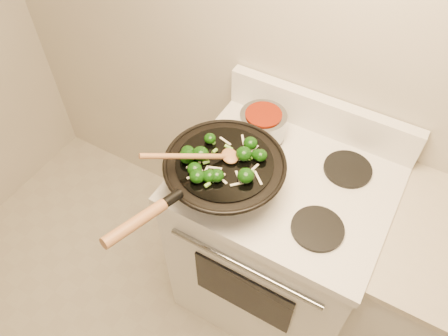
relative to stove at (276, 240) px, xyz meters
The scene contains 5 objects.
stove is the anchor object (origin of this frame).
wok 0.59m from the stove, 138.87° to the right, with size 0.42×0.70×0.22m.
stirfry 0.66m from the stove, 138.16° to the right, with size 0.30×0.28×0.05m.
wooden_spoon 0.70m from the stove, 140.64° to the right, with size 0.26×0.27×0.12m.
saucepan 0.57m from the stove, 141.20° to the left, with size 0.18×0.29×0.11m.
Camera 1 is at (0.19, 0.18, 2.18)m, focal length 35.00 mm.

